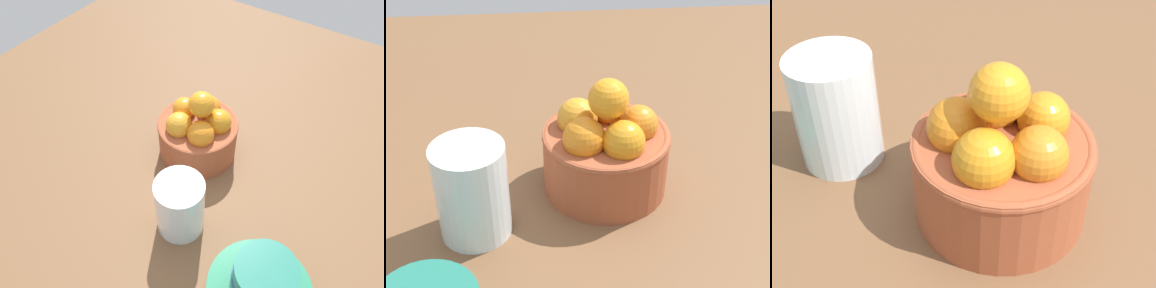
# 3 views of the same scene
# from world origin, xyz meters

# --- Properties ---
(ground_plane) EXTENTS (1.16, 1.11, 0.04)m
(ground_plane) POSITION_xyz_m (0.00, 0.00, -0.02)
(ground_plane) COLOR brown
(terracotta_bowl) EXTENTS (0.14, 0.14, 0.14)m
(terracotta_bowl) POSITION_xyz_m (0.00, -0.00, 0.05)
(terracotta_bowl) COLOR #9E4C2D
(terracotta_bowl) RESTS_ON ground_plane
(water_glass) EXTENTS (0.08, 0.08, 0.11)m
(water_glass) POSITION_xyz_m (0.06, -0.15, 0.05)
(water_glass) COLOR silver
(water_glass) RESTS_ON ground_plane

